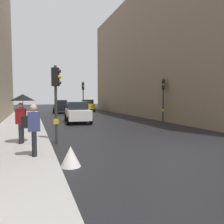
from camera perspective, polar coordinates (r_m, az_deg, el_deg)
name	(u,v)px	position (r m, az deg, el deg)	size (l,w,h in m)	color
ground_plane	(178,148)	(10.11, 16.53, -8.76)	(120.00, 120.00, 0.00)	black
sidewalk_kerb	(18,133)	(14.12, -22.71, -5.01)	(3.04, 40.00, 0.16)	#A8A5A0
building_facade_right	(184,56)	(28.42, 17.82, 13.36)	(12.00, 31.68, 13.94)	gray
traffic_light_far_median	(83,92)	(26.66, -7.34, 5.01)	(0.24, 0.43, 3.97)	#2D2D2D
traffic_light_near_right	(56,90)	(10.66, -14.02, 5.43)	(0.45, 0.36, 3.61)	#2D2D2D
traffic_light_mid_street	(163,92)	(19.83, 12.89, 4.95)	(0.36, 0.45, 3.76)	#2D2D2D
car_white_compact	(78,112)	(19.31, -8.75, -0.06)	(2.28, 4.33, 1.76)	silver
car_yellow_taxi	(87,105)	(35.79, -6.31, 1.74)	(2.27, 4.33, 1.76)	yellow
car_dark_suv	(61,106)	(31.46, -12.93, 1.38)	(2.24, 4.31, 1.76)	black
pedestrian_with_umbrella	(22,105)	(10.41, -21.87, 1.70)	(1.00, 1.00, 2.14)	black
pedestrian_with_grey_backpack	(32,127)	(8.11, -19.57, -3.58)	(0.61, 0.36, 1.77)	black
warning_sign_triangle	(71,156)	(7.26, -10.48, -11.02)	(0.64, 0.64, 0.65)	silver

